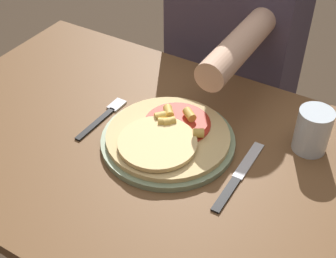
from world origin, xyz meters
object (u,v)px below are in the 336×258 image
knife (238,177)px  person_diner (234,54)px  fork (104,116)px  dining_table (167,193)px  pizza (167,136)px  plate (168,140)px  drinking_glass (313,130)px

knife → person_diner: bearing=114.8°
fork → knife: (0.35, -0.02, -0.00)m
dining_table → person_diner: person_diner is taller
person_diner → pizza: bearing=-83.0°
plate → pizza: bearing=-93.2°
dining_table → person_diner: (-0.08, 0.53, 0.07)m
drinking_glass → person_diner: bearing=133.2°
plate → drinking_glass: 0.31m
plate → person_diner: person_diner is taller
knife → fork: bearing=177.1°
drinking_glass → knife: bearing=-120.8°
pizza → person_diner: 0.51m
person_diner → plate: bearing=-82.9°
knife → drinking_glass: bearing=59.2°
knife → person_diner: size_ratio=0.18×
plate → knife: (0.18, -0.02, -0.00)m
fork → drinking_glass: (0.44, 0.14, 0.05)m
fork → drinking_glass: size_ratio=1.76×
dining_table → knife: size_ratio=5.43×
pizza → person_diner: size_ratio=0.22×
fork → person_diner: (0.11, 0.49, -0.05)m
dining_table → fork: size_ratio=6.82×
drinking_glass → pizza: bearing=-151.5°
knife → person_diner: (-0.24, 0.51, -0.05)m
person_diner → drinking_glass: bearing=-46.8°
fork → person_diner: size_ratio=0.15×
pizza → drinking_glass: (0.27, 0.15, 0.03)m
pizza → person_diner: person_diner is taller
dining_table → person_diner: 0.54m
dining_table → pizza: pizza is taller
dining_table → knife: bearing=4.9°
fork → person_diner: person_diner is taller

